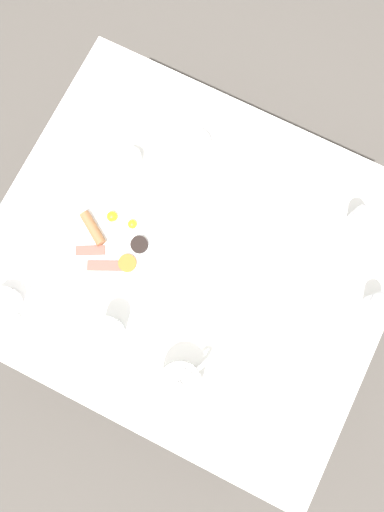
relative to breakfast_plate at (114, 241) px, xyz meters
name	(u,v)px	position (x,y,z in m)	size (l,w,h in m)	color
ground_plane	(192,287)	(-0.06, 0.22, -0.76)	(8.00, 8.00, 0.00)	#4C4742
table	(192,261)	(-0.06, 0.22, -0.08)	(1.01, 1.16, 0.75)	white
breakfast_plate	(114,241)	(0.00, 0.00, 0.00)	(0.28, 0.28, 0.04)	white
teapot_near	(181,383)	(0.27, 0.35, 0.04)	(0.20, 0.12, 0.13)	white
teacup_with_saucer_left	(197,146)	(-0.36, 0.09, 0.02)	(0.14, 0.14, 0.06)	white
teacup_with_saucer_right	(7,302)	(0.29, -0.18, 0.02)	(0.14, 0.14, 0.06)	white
water_glass_tall	(110,330)	(0.23, 0.12, 0.05)	(0.07, 0.07, 0.12)	white
creamer_jug	(132,159)	(-0.24, -0.07, 0.02)	(0.08, 0.06, 0.05)	white
pepper_grinder	(360,216)	(-0.37, 0.60, 0.05)	(0.05, 0.05, 0.11)	#BCBCC1
salt_grinder	(377,302)	(-0.17, 0.74, 0.05)	(0.05, 0.05, 0.11)	#BCBCC1
napkin_folded	(319,249)	(-0.25, 0.54, -0.01)	(0.15, 0.13, 0.01)	white
fork_by_plate	(316,380)	(0.10, 0.69, -0.01)	(0.16, 0.11, 0.00)	silver
knife_by_plate	(263,306)	(-0.02, 0.47, -0.01)	(0.21, 0.09, 0.00)	silver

